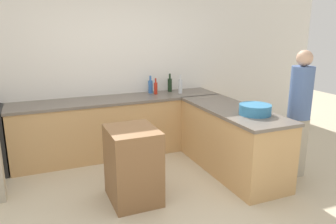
{
  "coord_description": "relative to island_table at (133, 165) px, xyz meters",
  "views": [
    {
      "loc": [
        -1.2,
        -3.03,
        1.94
      ],
      "look_at": [
        0.3,
        0.52,
        0.93
      ],
      "focal_mm": 35.0,
      "sensor_mm": 36.0,
      "label": 1
    }
  ],
  "objects": [
    {
      "name": "ground_plane",
      "position": [
        0.23,
        -0.28,
        -0.43
      ],
      "size": [
        14.0,
        14.0,
        0.0
      ],
      "primitive_type": "plane",
      "color": "beige"
    },
    {
      "name": "island_table",
      "position": [
        0.0,
        0.0,
        0.0
      ],
      "size": [
        0.53,
        0.63,
        0.85
      ],
      "color": "brown",
      "rests_on": "ground_plane"
    },
    {
      "name": "person_at_peninsula",
      "position": [
        2.16,
        -0.23,
        0.49
      ],
      "size": [
        0.28,
        0.28,
        1.67
      ],
      "color": "#ADA38E",
      "rests_on": "ground_plane"
    },
    {
      "name": "hot_sauce_bottle",
      "position": [
        0.86,
        1.53,
        0.56
      ],
      "size": [
        0.06,
        0.06,
        0.26
      ],
      "color": "red",
      "rests_on": "counter_back"
    },
    {
      "name": "wine_bottle_dark",
      "position": [
        1.16,
        1.64,
        0.58
      ],
      "size": [
        0.07,
        0.07,
        0.3
      ],
      "color": "black",
      "rests_on": "counter_back"
    },
    {
      "name": "counter_back",
      "position": [
        0.23,
        1.46,
        0.02
      ],
      "size": [
        3.18,
        0.66,
        0.89
      ],
      "color": "tan",
      "rests_on": "ground_plane"
    },
    {
      "name": "wall_back",
      "position": [
        0.23,
        1.8,
        0.92
      ],
      "size": [
        8.0,
        0.06,
        2.7
      ],
      "color": "white",
      "rests_on": "ground_plane"
    },
    {
      "name": "mixing_bowl",
      "position": [
        1.54,
        -0.13,
        0.52
      ],
      "size": [
        0.39,
        0.39,
        0.13
      ],
      "color": "teal",
      "rests_on": "counter_peninsula"
    },
    {
      "name": "vinegar_bottle_clear",
      "position": [
        1.26,
        1.44,
        0.58
      ],
      "size": [
        0.06,
        0.06,
        0.31
      ],
      "color": "silver",
      "rests_on": "counter_back"
    },
    {
      "name": "counter_peninsula",
      "position": [
        1.47,
        0.24,
        0.02
      ],
      "size": [
        0.69,
        1.83,
        0.89
      ],
      "color": "tan",
      "rests_on": "ground_plane"
    },
    {
      "name": "water_bottle_blue",
      "position": [
        0.81,
        1.64,
        0.57
      ],
      "size": [
        0.07,
        0.07,
        0.28
      ],
      "color": "#386BB7",
      "rests_on": "counter_back"
    }
  ]
}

